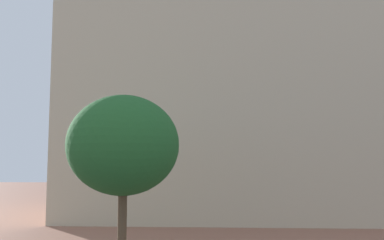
{
  "coord_description": "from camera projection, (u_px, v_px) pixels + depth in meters",
  "views": [
    {
      "loc": [
        0.97,
        -1.03,
        4.21
      ],
      "look_at": [
        0.4,
        10.82,
        5.36
      ],
      "focal_mm": 37.38,
      "sensor_mm": 36.0,
      "label": 1
    }
  ],
  "objects": [
    {
      "name": "landmark_building",
      "position": [
        244.0,
        98.0,
        31.83
      ],
      "size": [
        26.48,
        13.85,
        30.94
      ],
      "color": "beige",
      "rests_on": "ground_plane"
    },
    {
      "name": "tree_curb_far",
      "position": [
        123.0,
        145.0,
        15.56
      ],
      "size": [
        4.36,
        4.36,
        6.7
      ],
      "color": "brown",
      "rests_on": "ground_plane"
    }
  ]
}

